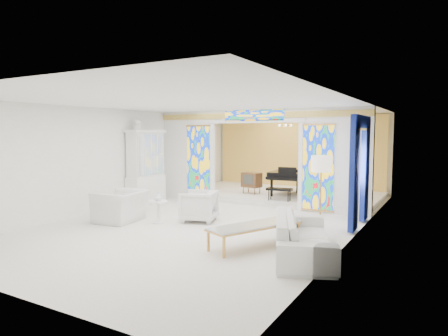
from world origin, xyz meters
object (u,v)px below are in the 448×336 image
Objects in this scene: china_cabinet at (146,168)px; grand_piano at (295,175)px; coffee_table at (255,226)px; tv_console at (251,180)px; armchair_left at (121,206)px; sofa at (303,235)px; armchair_right at (199,206)px.

china_cabinet is 1.07× the size of grand_piano.
grand_piano is at bearing 101.94° from coffee_table.
tv_console reaches higher than coffee_table.
china_cabinet is 2.24× the size of armchair_left.
sofa reaches higher than coffee_table.
armchair_left is 0.48× the size of sofa.
tv_console is (1.36, 4.93, 0.26)m from armchair_left.
grand_piano is 1.51m from tv_console.
armchair_left is 1.67× the size of tv_console.
grand_piano is at bearing 149.90° from armchair_right.
tv_console is at bearing 46.34° from china_cabinet.
armchair_right is 0.35× the size of grand_piano.
armchair_left is 6.13m from grand_piano.
sofa is at bearing 49.03° from armchair_right.
china_cabinet is 1.28× the size of coffee_table.
tv_console reaches higher than armchair_left.
armchair_right is at bearing 112.07° from armchair_left.
tv_console is at bearing -164.48° from grand_piano.
coffee_table is (-1.02, 0.08, 0.04)m from sofa.
armchair_left is at bearing -77.14° from armchair_right.
china_cabinet is at bearing 43.92° from sofa.
grand_piano is 3.49× the size of tv_console.
coffee_table is 0.84× the size of grand_piano.
grand_piano reaches higher than sofa.
coffee_table is (5.14, -2.67, -0.75)m from china_cabinet.
armchair_left is 5.12m from tv_console.
china_cabinet reaches higher than armchair_right.
coffee_table is at bearing -53.66° from tv_console.
tv_console is (2.51, 2.63, -0.52)m from china_cabinet.
china_cabinet is 5.84m from coffee_table.
china_cabinet is 3.26m from armchair_right.
sofa is at bearing -24.01° from china_cabinet.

